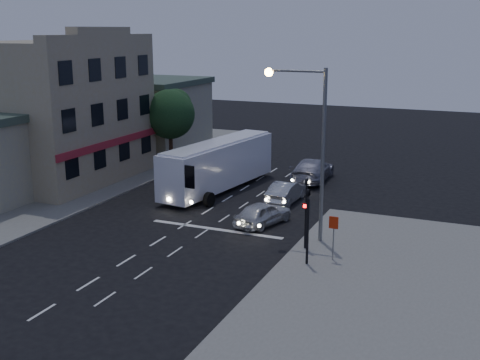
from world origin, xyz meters
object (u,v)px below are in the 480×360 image
at_px(street_tree, 170,112).
at_px(tour_bus, 218,164).
at_px(traffic_signal_main, 306,205).
at_px(car_sedan_b, 312,170).
at_px(car_sedan_a, 286,192).
at_px(traffic_signal_side, 308,218).
at_px(car_suv, 263,213).
at_px(streetlight, 311,135).
at_px(regulatory_sign, 333,231).

bearing_deg(street_tree, tour_bus, -37.81).
bearing_deg(traffic_signal_main, car_sedan_b, 105.06).
distance_m(tour_bus, car_sedan_a, 5.57).
distance_m(car_sedan_a, street_tree, 14.11).
bearing_deg(traffic_signal_side, street_tree, 135.50).
bearing_deg(traffic_signal_main, street_tree, 137.97).
bearing_deg(car_sedan_a, tour_bus, -8.69).
xyz_separation_m(car_suv, traffic_signal_main, (3.47, -3.02, 1.74)).
xyz_separation_m(car_sedan_b, traffic_signal_side, (4.51, -16.15, 1.59)).
relative_size(tour_bus, street_tree, 1.86).
bearing_deg(tour_bus, car_sedan_b, 52.00).
height_order(car_sedan_b, traffic_signal_side, traffic_signal_side).
height_order(streetlight, street_tree, streetlight).
bearing_deg(street_tree, car_sedan_b, -0.36).
xyz_separation_m(traffic_signal_side, street_tree, (-16.51, 16.22, 2.08)).
height_order(tour_bus, streetlight, streetlight).
bearing_deg(streetlight, regulatory_sign, -51.25).
bearing_deg(car_suv, car_sedan_b, -72.01).
bearing_deg(car_suv, traffic_signal_main, 155.21).
bearing_deg(car_sedan_a, car_sedan_b, -87.20).
bearing_deg(regulatory_sign, traffic_signal_main, 149.16).
xyz_separation_m(tour_bus, car_suv, (5.61, -6.01, -1.19)).
bearing_deg(streetlight, car_sedan_b, 105.59).
bearing_deg(car_sedan_a, street_tree, -25.19).
height_order(car_suv, car_sedan_a, car_sedan_a).
xyz_separation_m(traffic_signal_side, regulatory_sign, (1.00, 0.96, -0.82)).
bearing_deg(tour_bus, car_sedan_a, -3.13).
relative_size(tour_bus, streetlight, 1.28).
distance_m(car_suv, street_tree, 17.11).
height_order(tour_bus, car_sedan_b, tour_bus).
relative_size(regulatory_sign, streetlight, 0.24).
bearing_deg(traffic_signal_side, tour_bus, 131.64).
height_order(tour_bus, car_suv, tour_bus).
bearing_deg(street_tree, streetlight, -39.51).
height_order(car_sedan_a, traffic_signal_side, traffic_signal_side).
height_order(car_suv, street_tree, street_tree).
bearing_deg(car_suv, streetlight, 169.79).
xyz_separation_m(car_suv, street_tree, (-12.33, 11.22, 3.82)).
bearing_deg(car_sedan_a, streetlight, 120.08).
xyz_separation_m(car_sedan_b, regulatory_sign, (5.51, -15.18, 0.76)).
distance_m(car_sedan_b, regulatory_sign, 16.17).
xyz_separation_m(tour_bus, car_sedan_b, (5.27, 5.14, -1.04)).
bearing_deg(traffic_signal_side, regulatory_sign, 43.92).
distance_m(tour_bus, car_sedan_b, 7.44).
relative_size(car_suv, traffic_signal_main, 0.98).
height_order(car_suv, car_sedan_b, car_sedan_b).
bearing_deg(streetlight, car_sedan_a, 117.92).
xyz_separation_m(car_suv, car_sedan_b, (-0.34, 11.15, 0.15)).
relative_size(tour_bus, car_sedan_b, 2.00).
distance_m(traffic_signal_main, regulatory_sign, 2.14).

